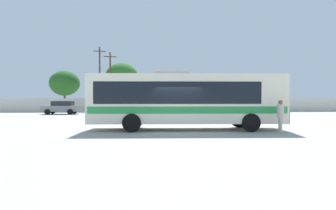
# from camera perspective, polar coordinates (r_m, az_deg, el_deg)

# --- Properties ---
(ground_plane) EXTENTS (300.00, 300.00, 0.00)m
(ground_plane) POSITION_cam_1_polar(r_m,az_deg,el_deg) (26.40, 0.02, -2.71)
(ground_plane) COLOR #A3A099
(perimeter_wall) EXTENTS (80.00, 0.30, 1.85)m
(perimeter_wall) POSITION_cam_1_polar(r_m,az_deg,el_deg) (38.68, -0.93, -0.02)
(perimeter_wall) COLOR beige
(perimeter_wall) RESTS_ON ground_plane
(coach_bus_cream_green) EXTENTS (11.51, 2.96, 3.51)m
(coach_bus_cream_green) POSITION_cam_1_polar(r_m,az_deg,el_deg) (17.06, 3.22, 1.32)
(coach_bus_cream_green) COLOR silver
(coach_bus_cream_green) RESTS_ON ground_plane
(attendant_by_bus_door) EXTENTS (0.43, 0.43, 1.79)m
(attendant_by_bus_door) POSITION_cam_1_polar(r_m,az_deg,el_deg) (16.40, 21.61, -1.81)
(attendant_by_bus_door) COLOR #B7B2A8
(attendant_by_bus_door) RESTS_ON ground_plane
(parked_car_leftmost_grey) EXTENTS (4.13, 2.02, 1.54)m
(parked_car_leftmost_grey) POSITION_cam_1_polar(r_m,az_deg,el_deg) (35.59, -20.55, -0.43)
(parked_car_leftmost_grey) COLOR slate
(parked_car_leftmost_grey) RESTS_ON ground_plane
(parked_car_second_dark_blue) EXTENTS (4.58, 2.20, 1.42)m
(parked_car_second_dark_blue) POSITION_cam_1_polar(r_m,az_deg,el_deg) (34.12, -10.84, -0.52)
(parked_car_second_dark_blue) COLOR navy
(parked_car_second_dark_blue) RESTS_ON ground_plane
(parked_car_third_grey) EXTENTS (4.08, 2.07, 1.46)m
(parked_car_third_grey) POSITION_cam_1_polar(r_m,az_deg,el_deg) (34.09, -0.52, -0.47)
(parked_car_third_grey) COLOR slate
(parked_car_third_grey) RESTS_ON ground_plane
(parked_car_rightmost_maroon) EXTENTS (4.29, 2.06, 1.50)m
(parked_car_rightmost_maroon) POSITION_cam_1_polar(r_m,az_deg,el_deg) (35.33, 10.06, -0.40)
(parked_car_rightmost_maroon) COLOR maroon
(parked_car_rightmost_maroon) RESTS_ON ground_plane
(utility_pole_near) EXTENTS (1.77, 0.58, 8.49)m
(utility_pole_near) POSITION_cam_1_polar(r_m,az_deg,el_deg) (42.19, -11.50, 4.83)
(utility_pole_near) COLOR #4C3823
(utility_pole_near) RESTS_ON ground_plane
(utility_pole_far) EXTENTS (1.78, 0.54, 9.38)m
(utility_pole_far) POSITION_cam_1_polar(r_m,az_deg,el_deg) (43.26, -13.53, 5.33)
(utility_pole_far) COLOR #4C3823
(utility_pole_far) RESTS_ON ground_plane
(roadside_tree_left) EXTENTS (4.58, 4.58, 6.13)m
(roadside_tree_left) POSITION_cam_1_polar(r_m,az_deg,el_deg) (47.04, -20.02, 4.11)
(roadside_tree_left) COLOR brown
(roadside_tree_left) RESTS_ON ground_plane
(roadside_tree_midleft) EXTENTS (5.12, 5.12, 7.47)m
(roadside_tree_midleft) POSITION_cam_1_polar(r_m,az_deg,el_deg) (45.72, -9.25, 5.65)
(roadside_tree_midleft) COLOR brown
(roadside_tree_midleft) RESTS_ON ground_plane
(roadside_tree_midright) EXTENTS (3.41, 3.41, 4.85)m
(roadside_tree_midright) POSITION_cam_1_polar(r_m,az_deg,el_deg) (44.92, 3.42, 3.31)
(roadside_tree_midright) COLOR brown
(roadside_tree_midright) RESTS_ON ground_plane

